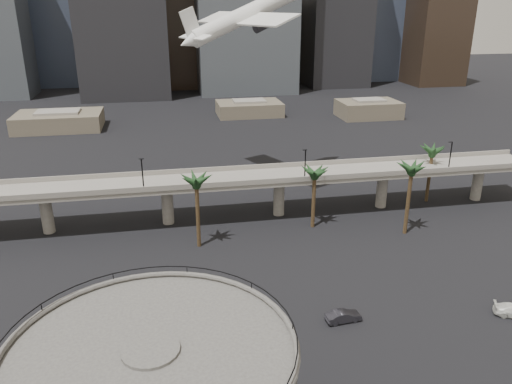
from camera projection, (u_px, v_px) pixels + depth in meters
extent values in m
torus|color=black|center=(154.00, 383.00, 37.95)|extent=(21.80, 21.80, 0.10)
cylinder|color=#464441|center=(151.00, 354.00, 36.98)|extent=(22.00, 22.00, 0.45)
torus|color=#464441|center=(150.00, 348.00, 36.82)|extent=(22.20, 22.20, 0.50)
torus|color=black|center=(150.00, 339.00, 36.53)|extent=(21.80, 21.80, 0.10)
cube|color=slate|center=(224.00, 181.00, 96.19)|extent=(130.00, 9.00, 0.90)
cube|color=slate|center=(227.00, 184.00, 91.74)|extent=(130.00, 0.30, 1.00)
cube|color=slate|center=(221.00, 169.00, 100.00)|extent=(130.00, 0.30, 1.00)
cylinder|color=slate|center=(47.00, 213.00, 91.85)|extent=(2.20, 2.20, 8.00)
cylinder|color=slate|center=(168.00, 205.00, 95.74)|extent=(2.20, 2.20, 8.00)
cylinder|color=slate|center=(279.00, 197.00, 99.63)|extent=(2.20, 2.20, 8.00)
cylinder|color=slate|center=(382.00, 190.00, 103.53)|extent=(2.20, 2.20, 8.00)
cylinder|color=slate|center=(477.00, 183.00, 107.42)|extent=(2.20, 2.20, 8.00)
cylinder|color=black|center=(143.00, 175.00, 88.62)|extent=(0.24, 0.24, 6.00)
cylinder|color=black|center=(305.00, 165.00, 93.93)|extent=(0.24, 0.24, 6.00)
cylinder|color=black|center=(450.00, 156.00, 99.24)|extent=(0.24, 0.24, 6.00)
cylinder|color=#4E3C21|center=(198.00, 214.00, 85.72)|extent=(0.70, 0.70, 12.15)
ellipsoid|color=#193819|center=(196.00, 179.00, 83.42)|extent=(4.40, 4.40, 2.00)
cylinder|color=#4E3C21|center=(314.00, 200.00, 93.53)|extent=(0.70, 0.70, 10.80)
ellipsoid|color=#193819|center=(315.00, 171.00, 91.46)|extent=(4.40, 4.40, 2.00)
cylinder|color=#4E3C21|center=(408.00, 202.00, 90.53)|extent=(0.70, 0.70, 12.60)
ellipsoid|color=#193819|center=(412.00, 167.00, 88.15)|extent=(4.40, 4.40, 2.00)
cylinder|color=#4E3C21|center=(429.00, 176.00, 105.74)|extent=(0.70, 0.70, 11.25)
ellipsoid|color=#193819|center=(433.00, 149.00, 103.60)|extent=(4.40, 4.40, 2.00)
cube|color=brown|center=(59.00, 121.00, 168.09)|extent=(28.00, 18.00, 5.50)
cube|color=slate|center=(58.00, 112.00, 166.97)|extent=(14.00, 9.00, 0.80)
cube|color=brown|center=(249.00, 108.00, 189.22)|extent=(24.00, 16.00, 5.00)
cube|color=slate|center=(249.00, 101.00, 188.18)|extent=(12.00, 8.00, 0.80)
cube|color=brown|center=(368.00, 109.00, 185.64)|extent=(22.00, 15.00, 6.00)
cube|color=slate|center=(369.00, 100.00, 184.43)|extent=(11.00, 7.50, 0.80)
cube|color=#394358|center=(69.00, 39.00, 255.53)|extent=(30.00, 30.00, 45.65)
cube|color=#817059|center=(279.00, 42.00, 271.43)|extent=(24.00, 24.00, 39.94)
cube|color=slate|center=(280.00, 0.00, 263.89)|extent=(13.20, 13.20, 2.40)
cube|color=#394358|center=(371.00, 16.00, 270.95)|extent=(34.00, 30.00, 66.57)
cube|color=black|center=(436.00, 29.00, 254.46)|extent=(26.00, 26.00, 55.16)
cube|color=#817059|center=(208.00, 44.00, 283.91)|extent=(22.00, 22.00, 36.14)
cube|color=slate|center=(207.00, 8.00, 277.05)|extent=(12.10, 12.10, 2.40)
cylinder|color=white|center=(247.00, 14.00, 103.42)|extent=(25.83, 14.34, 12.44)
cone|color=white|center=(188.00, 42.00, 97.52)|extent=(5.16, 4.60, 4.07)
cube|color=white|center=(244.00, 19.00, 103.34)|extent=(17.65, 29.04, 2.44)
cube|color=white|center=(195.00, 37.00, 98.08)|extent=(6.12, 9.79, 1.01)
cube|color=white|center=(190.00, 23.00, 96.67)|extent=(4.44, 2.28, 6.08)
cylinder|color=#26252A|center=(234.00, 23.00, 108.30)|extent=(4.90, 3.64, 3.20)
cylinder|color=#26252A|center=(263.00, 25.00, 100.17)|extent=(4.90, 3.64, 3.20)
imported|color=#B31920|center=(214.00, 369.00, 57.13)|extent=(5.01, 2.42, 1.65)
imported|color=black|center=(343.00, 316.00, 66.82)|extent=(5.00, 2.11, 1.61)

